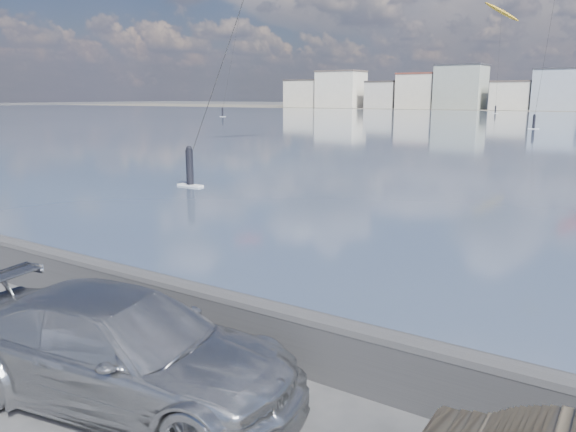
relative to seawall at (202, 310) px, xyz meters
The scene contains 4 objects.
ground 2.76m from the seawall, 90.00° to the right, with size 700.00×700.00×0.00m, color #333335.
seawall is the anchor object (origin of this frame).
car_silver 2.21m from the seawall, 78.26° to the right, with size 2.24×5.50×1.60m, color #A6A7AC.
kitesurfer_2 161.46m from the seawall, 102.12° to the left, with size 9.88×16.28×29.44m.
Camera 1 is at (6.56, -4.33, 4.35)m, focal length 35.00 mm.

